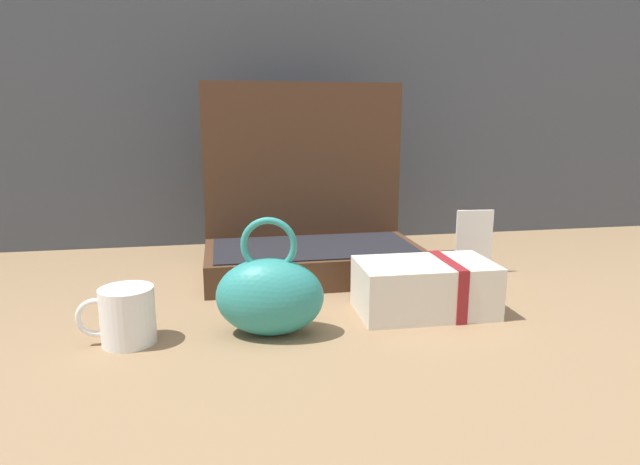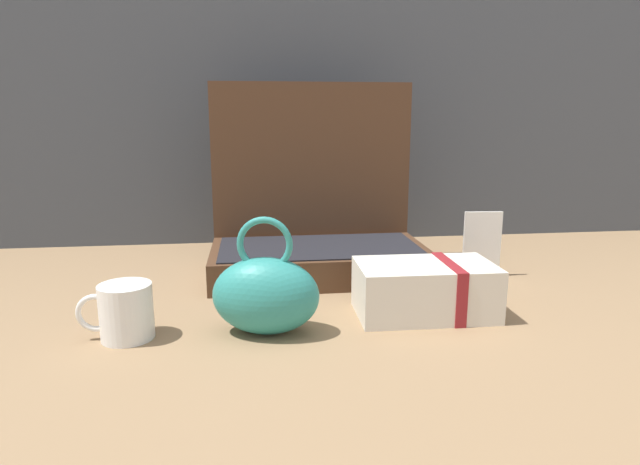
{
  "view_description": "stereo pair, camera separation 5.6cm",
  "coord_description": "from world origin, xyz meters",
  "px_view_note": "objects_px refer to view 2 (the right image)",
  "views": [
    {
      "loc": [
        -0.15,
        -0.97,
        0.36
      ],
      "look_at": [
        0.03,
        -0.02,
        0.15
      ],
      "focal_mm": 30.22,
      "sensor_mm": 36.0,
      "label": 1
    },
    {
      "loc": [
        -0.1,
        -0.98,
        0.36
      ],
      "look_at": [
        0.03,
        -0.02,
        0.15
      ],
      "focal_mm": 30.22,
      "sensor_mm": 36.0,
      "label": 2
    }
  ],
  "objects_px": {
    "cream_toiletry_bag": "(427,289)",
    "coffee_mug": "(125,312)",
    "info_card_left": "(482,244)",
    "open_suitcase": "(316,227)",
    "teal_pouch_handbag": "(266,294)"
  },
  "relations": [
    {
      "from": "cream_toiletry_bag",
      "to": "coffee_mug",
      "type": "distance_m",
      "value": 0.52
    },
    {
      "from": "coffee_mug",
      "to": "info_card_left",
      "type": "distance_m",
      "value": 0.76
    },
    {
      "from": "cream_toiletry_bag",
      "to": "info_card_left",
      "type": "relative_size",
      "value": 1.67
    },
    {
      "from": "open_suitcase",
      "to": "info_card_left",
      "type": "bearing_deg",
      "value": -15.92
    },
    {
      "from": "open_suitcase",
      "to": "cream_toiletry_bag",
      "type": "height_order",
      "value": "open_suitcase"
    },
    {
      "from": "open_suitcase",
      "to": "coffee_mug",
      "type": "xyz_separation_m",
      "value": [
        -0.36,
        -0.36,
        -0.06
      ]
    },
    {
      "from": "teal_pouch_handbag",
      "to": "cream_toiletry_bag",
      "type": "distance_m",
      "value": 0.3
    },
    {
      "from": "open_suitcase",
      "to": "info_card_left",
      "type": "height_order",
      "value": "open_suitcase"
    },
    {
      "from": "cream_toiletry_bag",
      "to": "coffee_mug",
      "type": "bearing_deg",
      "value": -175.16
    },
    {
      "from": "open_suitcase",
      "to": "cream_toiletry_bag",
      "type": "relative_size",
      "value": 1.94
    },
    {
      "from": "open_suitcase",
      "to": "teal_pouch_handbag",
      "type": "distance_m",
      "value": 0.39
    },
    {
      "from": "coffee_mug",
      "to": "cream_toiletry_bag",
      "type": "bearing_deg",
      "value": 4.84
    },
    {
      "from": "coffee_mug",
      "to": "info_card_left",
      "type": "xyz_separation_m",
      "value": [
        0.72,
        0.26,
        0.03
      ]
    },
    {
      "from": "coffee_mug",
      "to": "open_suitcase",
      "type": "bearing_deg",
      "value": 45.48
    },
    {
      "from": "cream_toiletry_bag",
      "to": "info_card_left",
      "type": "bearing_deg",
      "value": 47.42
    }
  ]
}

